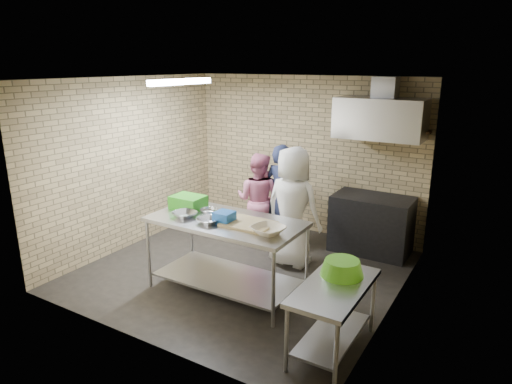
# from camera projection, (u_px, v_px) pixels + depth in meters

# --- Properties ---
(floor) EXTENTS (4.20, 4.20, 0.00)m
(floor) POSITION_uv_depth(u_px,v_px,m) (243.00, 271.00, 6.53)
(floor) COLOR black
(floor) RESTS_ON ground
(ceiling) EXTENTS (4.20, 4.20, 0.00)m
(ceiling) POSITION_uv_depth(u_px,v_px,m) (241.00, 79.00, 5.78)
(ceiling) COLOR black
(ceiling) RESTS_ON ground
(back_wall) EXTENTS (4.20, 0.06, 2.70)m
(back_wall) POSITION_uv_depth(u_px,v_px,m) (305.00, 155.00, 7.80)
(back_wall) COLOR tan
(back_wall) RESTS_ON ground
(front_wall) EXTENTS (4.20, 0.06, 2.70)m
(front_wall) POSITION_uv_depth(u_px,v_px,m) (134.00, 224.00, 4.51)
(front_wall) COLOR tan
(front_wall) RESTS_ON ground
(left_wall) EXTENTS (0.06, 4.00, 2.70)m
(left_wall) POSITION_uv_depth(u_px,v_px,m) (131.00, 163.00, 7.19)
(left_wall) COLOR tan
(left_wall) RESTS_ON ground
(right_wall) EXTENTS (0.06, 4.00, 2.70)m
(right_wall) POSITION_uv_depth(u_px,v_px,m) (398.00, 204.00, 5.12)
(right_wall) COLOR tan
(right_wall) RESTS_ON ground
(prep_table) EXTENTS (1.97, 0.99, 0.99)m
(prep_table) POSITION_uv_depth(u_px,v_px,m) (226.00, 256.00, 5.84)
(prep_table) COLOR silver
(prep_table) RESTS_ON floor
(side_counter) EXTENTS (0.60, 1.20, 0.75)m
(side_counter) POSITION_uv_depth(u_px,v_px,m) (333.00, 318.00, 4.63)
(side_counter) COLOR silver
(side_counter) RESTS_ON floor
(stove) EXTENTS (1.20, 0.70, 0.90)m
(stove) POSITION_uv_depth(u_px,v_px,m) (371.00, 224.00, 7.10)
(stove) COLOR black
(stove) RESTS_ON floor
(range_hood) EXTENTS (1.30, 0.60, 0.60)m
(range_hood) POSITION_uv_depth(u_px,v_px,m) (380.00, 118.00, 6.68)
(range_hood) COLOR silver
(range_hood) RESTS_ON back_wall
(hood_duct) EXTENTS (0.35, 0.30, 0.30)m
(hood_duct) POSITION_uv_depth(u_px,v_px,m) (386.00, 87.00, 6.68)
(hood_duct) COLOR #A5A8AD
(hood_duct) RESTS_ON back_wall
(wall_shelf) EXTENTS (0.80, 0.20, 0.04)m
(wall_shelf) POSITION_uv_depth(u_px,v_px,m) (403.00, 130.00, 6.74)
(wall_shelf) COLOR #3F2B19
(wall_shelf) RESTS_ON back_wall
(fluorescent_fixture) EXTENTS (0.10, 1.25, 0.08)m
(fluorescent_fixture) POSITION_uv_depth(u_px,v_px,m) (181.00, 82.00, 6.29)
(fluorescent_fixture) COLOR white
(fluorescent_fixture) RESTS_ON ceiling
(green_crate) EXTENTS (0.44, 0.33, 0.18)m
(green_crate) POSITION_uv_depth(u_px,v_px,m) (188.00, 202.00, 6.12)
(green_crate) COLOR green
(green_crate) RESTS_ON prep_table
(blue_tub) EXTENTS (0.22, 0.22, 0.14)m
(blue_tub) POSITION_uv_depth(u_px,v_px,m) (224.00, 217.00, 5.57)
(blue_tub) COLOR blue
(blue_tub) RESTS_ON prep_table
(cutting_board) EXTENTS (0.60, 0.46, 0.03)m
(cutting_board) POSITION_uv_depth(u_px,v_px,m) (248.00, 224.00, 5.51)
(cutting_board) COLOR tan
(cutting_board) RESTS_ON prep_table
(mixing_bowl_a) EXTENTS (0.37, 0.37, 0.08)m
(mixing_bowl_a) POSITION_uv_depth(u_px,v_px,m) (185.00, 215.00, 5.77)
(mixing_bowl_a) COLOR silver
(mixing_bowl_a) RESTS_ON prep_table
(mixing_bowl_b) EXTENTS (0.28, 0.28, 0.07)m
(mixing_bowl_b) POSITION_uv_depth(u_px,v_px,m) (209.00, 212.00, 5.88)
(mixing_bowl_b) COLOR #BABEC2
(mixing_bowl_b) RESTS_ON prep_table
(mixing_bowl_c) EXTENTS (0.34, 0.34, 0.07)m
(mixing_bowl_c) POSITION_uv_depth(u_px,v_px,m) (209.00, 221.00, 5.56)
(mixing_bowl_c) COLOR silver
(mixing_bowl_c) RESTS_ON prep_table
(ceramic_bowl) EXTENTS (0.45, 0.45, 0.09)m
(ceramic_bowl) POSITION_uv_depth(u_px,v_px,m) (268.00, 230.00, 5.22)
(ceramic_bowl) COLOR beige
(ceramic_bowl) RESTS_ON prep_table
(green_basin) EXTENTS (0.46, 0.46, 0.17)m
(green_basin) POSITION_uv_depth(u_px,v_px,m) (342.00, 268.00, 4.72)
(green_basin) COLOR #59C626
(green_basin) RESTS_ON side_counter
(bottle_red) EXTENTS (0.07, 0.07, 0.18)m
(bottle_red) POSITION_uv_depth(u_px,v_px,m) (387.00, 122.00, 6.83)
(bottle_red) COLOR #B22619
(bottle_red) RESTS_ON wall_shelf
(bottle_green) EXTENTS (0.06, 0.06, 0.15)m
(bottle_green) POSITION_uv_depth(u_px,v_px,m) (414.00, 125.00, 6.64)
(bottle_green) COLOR green
(bottle_green) RESTS_ON wall_shelf
(man_navy) EXTENTS (0.66, 0.47, 1.69)m
(man_navy) POSITION_uv_depth(u_px,v_px,m) (282.00, 197.00, 7.15)
(man_navy) COLOR #141633
(man_navy) RESTS_ON floor
(woman_pink) EXTENTS (0.81, 0.67, 1.53)m
(woman_pink) POSITION_uv_depth(u_px,v_px,m) (258.00, 200.00, 7.26)
(woman_pink) COLOR #D37092
(woman_pink) RESTS_ON floor
(woman_white) EXTENTS (0.90, 0.62, 1.77)m
(woman_white) POSITION_uv_depth(u_px,v_px,m) (293.00, 207.00, 6.52)
(woman_white) COLOR white
(woman_white) RESTS_ON floor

